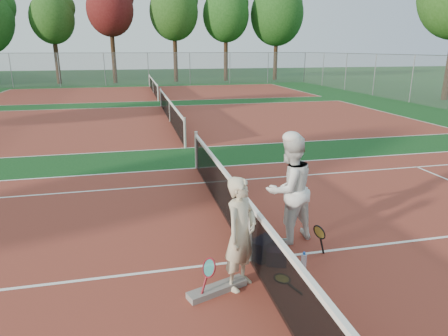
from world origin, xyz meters
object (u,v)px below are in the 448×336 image
at_px(racket_red, 209,278).
at_px(racket_spare, 282,279).
at_px(player_b, 289,189).
at_px(sports_bag_navy, 263,249).
at_px(player_a, 241,234).
at_px(net_main, 250,233).
at_px(sports_bag_purple, 276,257).
at_px(racket_black_held, 319,241).
at_px(water_bottle, 304,263).

relative_size(racket_red, racket_spare, 0.95).
bearing_deg(player_b, sports_bag_navy, 22.11).
distance_m(player_a, player_b, 1.77).
height_order(player_b, sports_bag_navy, player_b).
bearing_deg(net_main, sports_bag_purple, -28.64).
bearing_deg(racket_black_held, net_main, -31.78).
height_order(player_a, player_b, player_b).
xyz_separation_m(sports_bag_navy, water_bottle, (0.48, -0.55, -0.02)).
relative_size(player_a, sports_bag_navy, 3.88).
bearing_deg(sports_bag_purple, sports_bag_navy, 119.39).
relative_size(player_a, racket_red, 2.98).
bearing_deg(player_a, net_main, 19.25).
relative_size(player_a, sports_bag_purple, 5.19).
bearing_deg(racket_spare, sports_bag_navy, -10.65).
bearing_deg(racket_red, racket_black_held, -13.03).
height_order(racket_black_held, sports_bag_navy, racket_black_held).
distance_m(racket_black_held, sports_bag_navy, 0.94).
bearing_deg(net_main, racket_red, -136.32).
bearing_deg(player_b, water_bottle, 63.04).
xyz_separation_m(racket_black_held, water_bottle, (-0.44, -0.39, -0.14)).
relative_size(net_main, sports_bag_purple, 33.65).
distance_m(net_main, racket_spare, 0.88).
xyz_separation_m(net_main, racket_spare, (0.32, -0.66, -0.49)).
distance_m(racket_red, water_bottle, 1.60).
height_order(player_a, racket_red, player_a).
relative_size(net_main, racket_black_held, 19.10).
bearing_deg(racket_black_held, racket_red, -6.93).
distance_m(net_main, racket_red, 1.19).
bearing_deg(water_bottle, player_a, -171.97).
height_order(sports_bag_navy, water_bottle, sports_bag_navy).
height_order(racket_red, sports_bag_purple, racket_red).
bearing_deg(water_bottle, racket_red, -169.55).
distance_m(racket_spare, sports_bag_navy, 0.72).
relative_size(player_b, racket_red, 3.46).
height_order(net_main, racket_red, net_main).
relative_size(net_main, racket_red, 19.36).
xyz_separation_m(racket_spare, water_bottle, (0.41, 0.14, 0.14)).
bearing_deg(net_main, water_bottle, -35.36).
distance_m(net_main, racket_black_held, 1.19).
height_order(player_a, water_bottle, player_a).
height_order(player_a, racket_spare, player_a).
height_order(racket_spare, sports_bag_navy, sports_bag_navy).
bearing_deg(player_a, racket_red, 152.57).
bearing_deg(racket_red, sports_bag_purple, -5.95).
distance_m(racket_black_held, racket_spare, 1.04).
bearing_deg(racket_spare, water_bottle, -86.99).
relative_size(player_b, sports_bag_navy, 4.50).
height_order(net_main, player_b, player_b).
bearing_deg(sports_bag_purple, player_b, 57.91).
bearing_deg(racket_black_held, player_a, -5.94).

